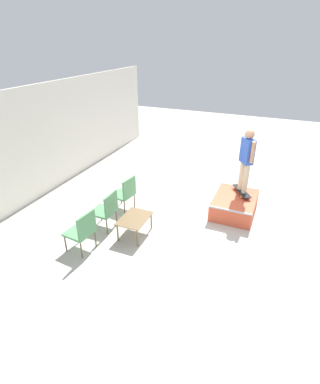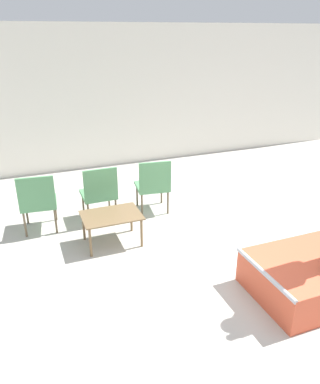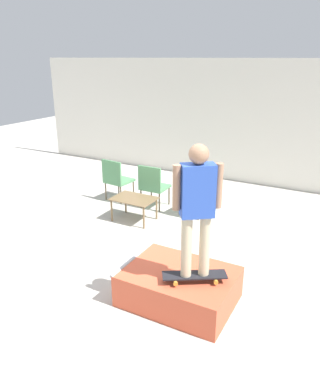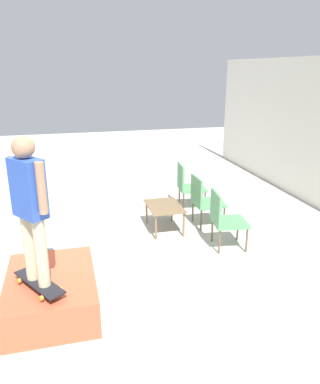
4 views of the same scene
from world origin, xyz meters
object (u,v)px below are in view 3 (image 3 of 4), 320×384
(skate_ramp_box, at_px, (179,286))
(coffee_table, at_px, (134,201))
(skateboard_on_ramp, at_px, (194,275))
(patio_chair_center, at_px, (153,184))
(patio_chair_left, at_px, (116,178))
(patio_chair_right, at_px, (193,191))
(person_skater, at_px, (197,202))

(skate_ramp_box, relative_size, coffee_table, 1.73)
(skateboard_on_ramp, bearing_deg, skate_ramp_box, 125.88)
(coffee_table, relative_size, patio_chair_center, 0.88)
(skate_ramp_box, relative_size, patio_chair_left, 1.52)
(skateboard_on_ramp, bearing_deg, patio_chair_right, 82.44)
(skate_ramp_box, bearing_deg, skateboard_on_ramp, -22.18)
(skate_ramp_box, distance_m, coffee_table, 2.70)
(patio_chair_left, bearing_deg, skate_ramp_box, 142.70)
(skate_ramp_box, xyz_separation_m, patio_chair_right, (-0.99, 2.65, 0.30))
(patio_chair_right, bearing_deg, coffee_table, 46.77)
(skateboard_on_ramp, bearing_deg, coffee_table, 104.93)
(patio_chair_center, bearing_deg, coffee_table, 89.71)
(patio_chair_left, bearing_deg, patio_chair_center, -174.09)
(patio_chair_left, distance_m, patio_chair_right, 1.83)
(skateboard_on_ramp, xyz_separation_m, person_skater, (-0.00, 0.00, 0.96))
(skate_ramp_box, bearing_deg, coffee_table, 134.75)
(skateboard_on_ramp, relative_size, patio_chair_center, 0.82)
(skate_ramp_box, height_order, coffee_table, skate_ramp_box)
(person_skater, xyz_separation_m, coffee_table, (-2.15, 2.02, -1.08))
(person_skater, distance_m, patio_chair_left, 4.24)
(person_skater, height_order, coffee_table, person_skater)
(skate_ramp_box, height_order, person_skater, person_skater)
(patio_chair_right, bearing_deg, patio_chair_left, 7.42)
(skateboard_on_ramp, xyz_separation_m, coffee_table, (-2.15, 2.02, -0.12))
(person_skater, xyz_separation_m, patio_chair_center, (-2.15, 2.76, -0.96))
(skateboard_on_ramp, bearing_deg, patio_chair_left, 106.21)
(patio_chair_center, bearing_deg, patio_chair_right, 179.80)
(person_skater, bearing_deg, patio_chair_left, 101.72)
(patio_chair_center, relative_size, patio_chair_right, 1.00)
(skateboard_on_ramp, height_order, person_skater, person_skater)
(skateboard_on_ramp, height_order, coffee_table, skateboard_on_ramp)
(person_skater, bearing_deg, coffee_table, 100.44)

